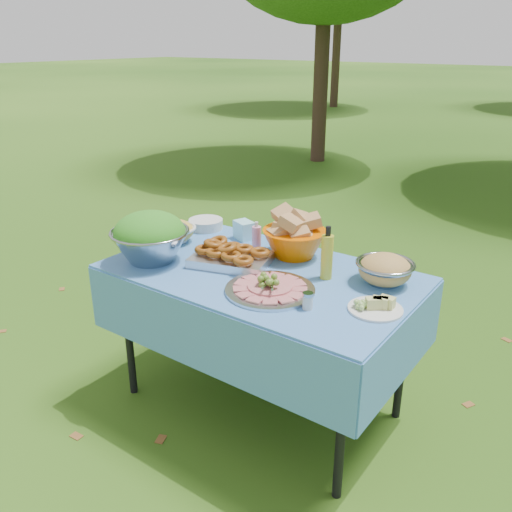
{
  "coord_description": "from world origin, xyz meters",
  "views": [
    {
      "loc": [
        1.36,
        -1.93,
        1.79
      ],
      "look_at": [
        -0.03,
        0.0,
        0.83
      ],
      "focal_mm": 38.0,
      "sensor_mm": 36.0,
      "label": 1
    }
  ],
  "objects": [
    {
      "name": "bread_bowl",
      "position": [
        0.02,
        0.26,
        0.87
      ],
      "size": [
        0.41,
        0.41,
        0.22
      ],
      "primitive_type": null,
      "rotation": [
        0.0,
        0.0,
        -0.35
      ],
      "color": "#E65E00",
      "rests_on": "picnic_table"
    },
    {
      "name": "wipes_box",
      "position": [
        -0.34,
        0.31,
        0.81
      ],
      "size": [
        0.13,
        0.12,
        0.1
      ],
      "primitive_type": "cube",
      "rotation": [
        0.0,
        0.0,
        -0.38
      ],
      "color": "#9CEAFB",
      "rests_on": "picnic_table"
    },
    {
      "name": "sanitizer_bottle",
      "position": [
        -0.21,
        0.25,
        0.83
      ],
      "size": [
        0.05,
        0.05,
        0.14
      ],
      "primitive_type": "cylinder",
      "rotation": [
        0.0,
        0.0,
        -0.03
      ],
      "color": "pink",
      "rests_on": "picnic_table"
    },
    {
      "name": "cheese_plate",
      "position": [
        0.61,
        -0.05,
        0.79
      ],
      "size": [
        0.3,
        0.3,
        0.06
      ],
      "primitive_type": "cylinder",
      "rotation": [
        0.0,
        0.0,
        -0.42
      ],
      "color": "silver",
      "rests_on": "picnic_table"
    },
    {
      "name": "oil_bottle",
      "position": [
        0.29,
        0.11,
        0.89
      ],
      "size": [
        0.07,
        0.07,
        0.25
      ],
      "primitive_type": "cylinder",
      "rotation": [
        0.0,
        0.0,
        -0.22
      ],
      "color": "gold",
      "rests_on": "picnic_table"
    },
    {
      "name": "fried_tray",
      "position": [
        -0.18,
        -0.01,
        0.8
      ],
      "size": [
        0.43,
        0.36,
        0.09
      ],
      "primitive_type": "cube",
      "rotation": [
        0.0,
        0.0,
        0.29
      ],
      "color": "silver",
      "rests_on": "picnic_table"
    },
    {
      "name": "pasta_bowl_white",
      "position": [
        -0.61,
        0.06,
        0.82
      ],
      "size": [
        0.25,
        0.25,
        0.12
      ],
      "primitive_type": null,
      "rotation": [
        0.0,
        0.0,
        -0.19
      ],
      "color": "silver",
      "rests_on": "picnic_table"
    },
    {
      "name": "pasta_bowl_steel",
      "position": [
        0.53,
        0.22,
        0.83
      ],
      "size": [
        0.33,
        0.33,
        0.14
      ],
      "primitive_type": null,
      "rotation": [
        0.0,
        0.0,
        -0.35
      ],
      "color": "#999CA1",
      "rests_on": "picnic_table"
    },
    {
      "name": "plate_stack",
      "position": [
        -0.62,
        0.32,
        0.79
      ],
      "size": [
        0.23,
        0.23,
        0.06
      ],
      "primitive_type": "cylinder",
      "rotation": [
        0.0,
        0.0,
        0.21
      ],
      "color": "silver",
      "rests_on": "picnic_table"
    },
    {
      "name": "salad_bowl",
      "position": [
        -0.52,
        -0.21,
        0.89
      ],
      "size": [
        0.47,
        0.47,
        0.25
      ],
      "primitive_type": null,
      "rotation": [
        0.0,
        0.0,
        0.25
      ],
      "color": "#999CA1",
      "rests_on": "picnic_table"
    },
    {
      "name": "shaker",
      "position": [
        0.38,
        -0.2,
        0.8
      ],
      "size": [
        0.06,
        0.06,
        0.07
      ],
      "primitive_type": "cylinder",
      "rotation": [
        0.0,
        0.0,
        0.35
      ],
      "color": "silver",
      "rests_on": "picnic_table"
    },
    {
      "name": "charcuterie_platter",
      "position": [
        0.16,
        -0.16,
        0.81
      ],
      "size": [
        0.44,
        0.44,
        0.09
      ],
      "primitive_type": "cylinder",
      "rotation": [
        0.0,
        0.0,
        -0.11
      ],
      "color": "#B9BCC2",
      "rests_on": "picnic_table"
    },
    {
      "name": "picnic_table",
      "position": [
        0.0,
        0.0,
        0.38
      ],
      "size": [
        1.46,
        0.86,
        0.76
      ],
      "primitive_type": "cube",
      "color": "#84D6FF",
      "rests_on": "ground"
    },
    {
      "name": "ground",
      "position": [
        0.0,
        0.0,
        0.0
      ],
      "size": [
        80.0,
        80.0,
        0.0
      ],
      "primitive_type": "plane",
      "color": "#133409",
      "rests_on": "ground"
    }
  ]
}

